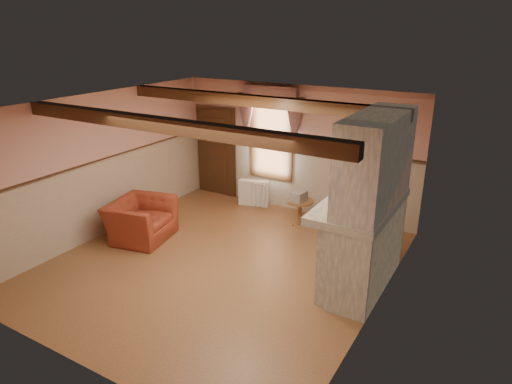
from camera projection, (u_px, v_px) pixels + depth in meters
The scene contains 26 objects.
floor at pixel (220, 263), 8.09m from camera, with size 5.50×6.00×0.01m, color brown.
ceiling at pixel (215, 105), 7.12m from camera, with size 5.50×6.00×0.01m, color silver.
wall_back at pixel (296, 149), 10.03m from camera, with size 5.50×0.02×2.80m, color #D09990.
wall_front at pixel (67, 267), 5.18m from camera, with size 5.50×0.02×2.80m, color #D09990.
wall_left at pixel (102, 165), 8.91m from camera, with size 0.02×6.00×2.80m, color #D09990.
wall_right at pixel (382, 223), 6.30m from camera, with size 0.02×6.00×2.80m, color #D09990.
wainscot at pixel (219, 225), 7.83m from camera, with size 5.50×6.00×1.50m, color #BEB199, non-canonical shape.
chair_rail at pixel (218, 184), 7.57m from camera, with size 5.50×6.00×0.08m, color black, non-canonical shape.
firebox at pixel (341, 254), 7.47m from camera, with size 0.20×0.95×0.90m, color black.
armchair at pixel (141, 220), 8.92m from camera, with size 1.20×1.04×0.78m, color maroon.
side_table at pixel (300, 213), 9.56m from camera, with size 0.56×0.56×0.55m, color brown.
book_stack at pixel (299, 196), 9.42m from camera, with size 0.26×0.32×0.20m, color #B7AD8C.
radiator at pixel (254, 193), 10.60m from camera, with size 0.70×0.18×0.60m, color white.
bowl at pixel (359, 201), 6.95m from camera, with size 0.32×0.32×0.08m, color brown.
mantel_clock at pixel (371, 186), 7.39m from camera, with size 0.14×0.24×0.20m, color black.
oil_lamp at pixel (369, 186), 7.28m from camera, with size 0.11×0.11×0.28m, color gold.
candle_red at pixel (343, 214), 6.36m from camera, with size 0.06×0.06×0.16m, color #A41426.
jar_yellow at pixel (349, 209), 6.60m from camera, with size 0.06×0.06×0.12m, color gold.
fireplace at pixel (371, 205), 6.94m from camera, with size 0.85×2.00×2.80m, color gray.
mantel at pixel (360, 205), 7.04m from camera, with size 1.05×2.05×0.12m, color gray.
overmantel_mirror at pixel (351, 166), 6.92m from camera, with size 0.06×1.44×1.04m, color silver.
door at pixel (217, 152), 11.10m from camera, with size 1.10×0.10×2.10m, color black.
window at pixel (272, 135), 10.21m from camera, with size 1.06×0.08×2.02m, color white.
window_drapes at pixel (270, 109), 9.93m from camera, with size 1.30×0.14×1.40m, color gray.
ceiling_beam_front at pixel (165, 125), 6.18m from camera, with size 5.50×0.18×0.20m, color black.
ceiling_beam_back at pixel (254, 101), 8.13m from camera, with size 5.50×0.18×0.20m, color black.
Camera 1 is at (4.16, -5.85, 3.99)m, focal length 32.00 mm.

